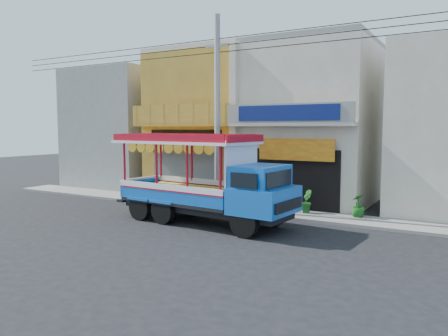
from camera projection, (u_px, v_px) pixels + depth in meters
name	position (u px, v px, depth m)	size (l,w,h in m)	color
ground	(196.00, 227.00, 17.15)	(90.00, 90.00, 0.00)	black
sidewalk	(243.00, 209.00, 20.60)	(30.00, 2.00, 0.12)	slate
shophouse_left	(214.00, 124.00, 25.63)	(6.00, 7.50, 8.24)	#A47524
shophouse_right	(313.00, 123.00, 22.65)	(6.00, 6.75, 8.24)	beige
party_pilaster	(233.00, 125.00, 21.47)	(0.35, 0.30, 8.00)	beige
filler_building_left	(125.00, 129.00, 29.17)	(6.00, 6.00, 7.60)	gray
utility_pole	(220.00, 103.00, 19.96)	(28.00, 0.26, 9.00)	gray
songthaew_truck	(214.00, 182.00, 17.31)	(7.96, 3.18, 3.63)	black
green_sign	(141.00, 190.00, 23.53)	(0.62, 0.29, 0.95)	black
potted_plant_a	(263.00, 199.00, 20.43)	(0.79, 0.68, 0.87)	#18561A
potted_plant_b	(306.00, 201.00, 19.40)	(0.56, 0.45, 1.01)	#18561A
potted_plant_c	(358.00, 205.00, 18.43)	(0.56, 0.56, 1.00)	#18561A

